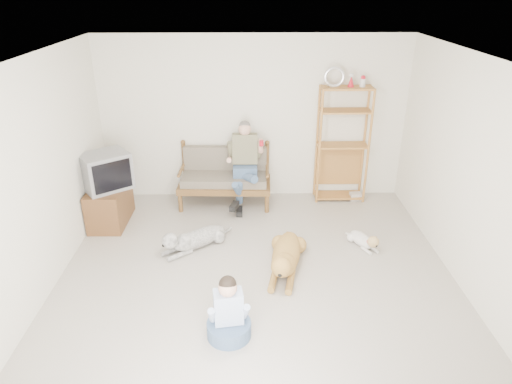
{
  "coord_description": "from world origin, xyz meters",
  "views": [
    {
      "loc": [
        -0.09,
        -4.53,
        3.44
      ],
      "look_at": [
        0.01,
        1.0,
        0.85
      ],
      "focal_mm": 32.0,
      "sensor_mm": 36.0,
      "label": 1
    }
  ],
  "objects_px": {
    "etagere": "(342,144)",
    "tv_stand": "(110,205)",
    "golden_retriever": "(285,257)",
    "loveseat": "(225,175)"
  },
  "relations": [
    {
      "from": "tv_stand",
      "to": "golden_retriever",
      "type": "height_order",
      "value": "tv_stand"
    },
    {
      "from": "loveseat",
      "to": "tv_stand",
      "type": "relative_size",
      "value": 1.68
    },
    {
      "from": "tv_stand",
      "to": "golden_retriever",
      "type": "relative_size",
      "value": 0.62
    },
    {
      "from": "etagere",
      "to": "tv_stand",
      "type": "bearing_deg",
      "value": -167.86
    },
    {
      "from": "etagere",
      "to": "golden_retriever",
      "type": "relative_size",
      "value": 1.53
    },
    {
      "from": "etagere",
      "to": "loveseat",
      "type": "bearing_deg",
      "value": -176.72
    },
    {
      "from": "golden_retriever",
      "to": "tv_stand",
      "type": "bearing_deg",
      "value": 164.58
    },
    {
      "from": "golden_retriever",
      "to": "etagere",
      "type": "bearing_deg",
      "value": 74.28
    },
    {
      "from": "etagere",
      "to": "tv_stand",
      "type": "relative_size",
      "value": 2.46
    },
    {
      "from": "tv_stand",
      "to": "golden_retriever",
      "type": "distance_m",
      "value": 2.92
    }
  ]
}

